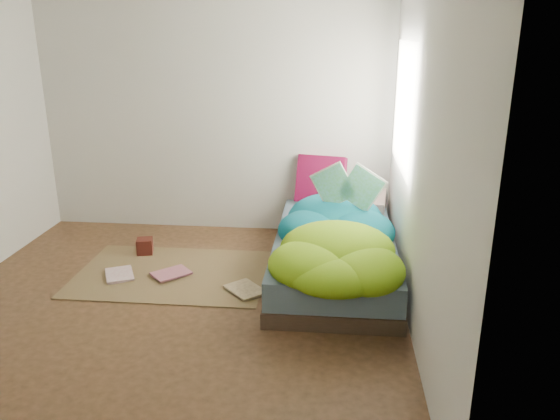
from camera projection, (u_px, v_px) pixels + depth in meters
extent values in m
cube|color=#3D2917|center=(171.00, 306.00, 4.12)|extent=(3.50, 3.50, 0.00)
cube|color=silver|center=(214.00, 103.00, 5.36)|extent=(3.50, 0.04, 2.60)
cube|color=silver|center=(16.00, 220.00, 2.06)|extent=(3.50, 0.04, 2.60)
cube|color=silver|center=(421.00, 140.00, 3.55)|extent=(0.04, 3.50, 2.60)
cube|color=white|center=(403.00, 106.00, 4.37)|extent=(0.01, 1.00, 1.20)
cube|color=#372B1E|center=(334.00, 266.00, 4.67)|extent=(1.00, 2.00, 0.12)
cube|color=slate|center=(334.00, 248.00, 4.61)|extent=(0.98, 1.96, 0.22)
cube|color=brown|center=(172.00, 273.00, 4.65)|extent=(1.60, 1.10, 0.01)
cube|color=beige|center=(355.00, 201.00, 5.30)|extent=(0.62, 0.43, 0.13)
cube|color=#540523|center=(321.00, 180.00, 5.38)|extent=(0.49, 0.24, 0.47)
cube|color=#3C170D|center=(145.00, 246.00, 5.04)|extent=(0.17, 0.17, 0.14)
imported|color=silver|center=(106.00, 277.00, 4.55)|extent=(0.33, 0.36, 0.02)
imported|color=#AF656A|center=(165.00, 269.00, 4.68)|extent=(0.37, 0.37, 0.03)
imported|color=tan|center=(233.00, 294.00, 4.25)|extent=(0.38, 0.39, 0.02)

